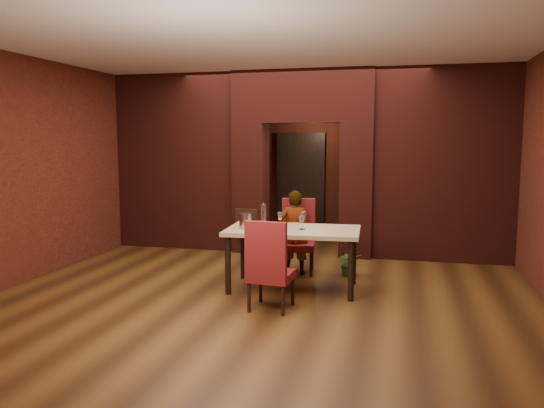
{
  "coord_description": "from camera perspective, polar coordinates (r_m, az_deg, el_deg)",
  "views": [
    {
      "loc": [
        1.73,
        -7.16,
        2.01
      ],
      "look_at": [
        -0.06,
        0.0,
        1.11
      ],
      "focal_mm": 35.0,
      "sensor_mm": 36.0,
      "label": 1
    }
  ],
  "objects": [
    {
      "name": "pillar_right",
      "position": [
        9.23,
        9.12,
        1.49
      ],
      "size": [
        0.55,
        0.55,
        2.3
      ],
      "primitive_type": "cube",
      "color": "maroon",
      "rests_on": "ground"
    },
    {
      "name": "wall_front",
      "position": [
        3.62,
        -14.56,
        0.18
      ],
      "size": [
        7.0,
        0.04,
        3.2
      ],
      "primitive_type": "cube",
      "color": "maroon",
      "rests_on": "ground"
    },
    {
      "name": "vent_panel",
      "position": [
        9.37,
        -2.77,
        -2.05
      ],
      "size": [
        0.4,
        0.03,
        0.5
      ],
      "primitive_type": "cube",
      "color": "brown",
      "rests_on": "ground"
    },
    {
      "name": "chair_far",
      "position": [
        8.01,
        2.77,
        -3.53
      ],
      "size": [
        0.57,
        0.57,
        1.12
      ],
      "primitive_type": "cube",
      "rotation": [
        0.0,
        0.0,
        0.13
      ],
      "color": "maroon",
      "rests_on": "ground"
    },
    {
      "name": "ceiling",
      "position": [
        7.46,
        0.45,
        16.1
      ],
      "size": [
        7.0,
        8.0,
        0.04
      ],
      "primitive_type": "cube",
      "color": "silver",
      "rests_on": "ground"
    },
    {
      "name": "wine_glass_a",
      "position": [
        7.26,
        0.87,
        -1.67
      ],
      "size": [
        0.08,
        0.08,
        0.2
      ],
      "primitive_type": null,
      "color": "white",
      "rests_on": "dining_table"
    },
    {
      "name": "wine_bucket",
      "position": [
        7.13,
        -2.88,
        -1.81
      ],
      "size": [
        0.17,
        0.17,
        0.2
      ],
      "primitive_type": "cylinder",
      "color": "#ACACB3",
      "rests_on": "dining_table"
    },
    {
      "name": "lintel",
      "position": [
        9.35,
        3.38,
        11.45
      ],
      "size": [
        2.45,
        0.55,
        0.9
      ],
      "primitive_type": "cube",
      "color": "maroon",
      "rests_on": "ground"
    },
    {
      "name": "wine_glass_c",
      "position": [
        7.03,
        3.22,
        -1.98
      ],
      "size": [
        0.08,
        0.08,
        0.19
      ],
      "primitive_type": null,
      "color": "white",
      "rests_on": "dining_table"
    },
    {
      "name": "floor",
      "position": [
        7.63,
        0.43,
        -8.35
      ],
      "size": [
        8.0,
        8.0,
        0.0
      ],
      "primitive_type": "plane",
      "color": "#4D2E13",
      "rests_on": "ground"
    },
    {
      "name": "wing_wall_right",
      "position": [
        9.19,
        18.0,
        4.03
      ],
      "size": [
        2.28,
        0.35,
        3.2
      ],
      "primitive_type": "cube",
      "color": "maroon",
      "rests_on": "ground"
    },
    {
      "name": "wing_wall_left",
      "position": [
        10.04,
        -10.08,
        4.47
      ],
      "size": [
        2.28,
        0.35,
        3.2
      ],
      "primitive_type": "cube",
      "color": "maroon",
      "rests_on": "ground"
    },
    {
      "name": "wall_left",
      "position": [
        8.87,
        -22.16,
        3.76
      ],
      "size": [
        0.04,
        8.0,
        3.2
      ],
      "primitive_type": "cube",
      "color": "maroon",
      "rests_on": "ground"
    },
    {
      "name": "water_bottle",
      "position": [
        7.37,
        -0.92,
        -1.08
      ],
      "size": [
        0.07,
        0.07,
        0.31
      ],
      "primitive_type": "cylinder",
      "color": "white",
      "rests_on": "dining_table"
    },
    {
      "name": "wall_back",
      "position": [
        11.3,
        5.22,
        4.81
      ],
      "size": [
        7.0,
        0.04,
        3.2
      ],
      "primitive_type": "cube",
      "color": "maroon",
      "rests_on": "ground"
    },
    {
      "name": "rear_door",
      "position": [
        11.34,
        3.14,
        2.06
      ],
      "size": [
        0.9,
        0.08,
        2.1
      ],
      "primitive_type": "cube",
      "color": "black",
      "rests_on": "ground"
    },
    {
      "name": "potted_plant",
      "position": [
        8.01,
        8.3,
        -6.22
      ],
      "size": [
        0.45,
        0.42,
        0.4
      ],
      "primitive_type": "imported",
      "rotation": [
        0.0,
        0.0,
        0.36
      ],
      "color": "#255F1D",
      "rests_on": "ground"
    },
    {
      "name": "tasting_sheet",
      "position": [
        6.93,
        0.1,
        -2.89
      ],
      "size": [
        0.35,
        0.28,
        0.0
      ],
      "primitive_type": "cube",
      "rotation": [
        0.0,
        0.0,
        -0.16
      ],
      "color": "silver",
      "rests_on": "dining_table"
    },
    {
      "name": "wine_glass_b",
      "position": [
        7.04,
        3.33,
        -1.81
      ],
      "size": [
        0.09,
        0.09,
        0.23
      ],
      "primitive_type": null,
      "color": "white",
      "rests_on": "dining_table"
    },
    {
      "name": "rear_door_frame",
      "position": [
        11.3,
        3.1,
        2.04
      ],
      "size": [
        1.02,
        0.04,
        2.22
      ],
      "primitive_type": "cube",
      "color": "black",
      "rests_on": "ground"
    },
    {
      "name": "chair_near",
      "position": [
        6.32,
        -0.08,
        -6.5
      ],
      "size": [
        0.53,
        0.53,
        1.09
      ],
      "primitive_type": "cube",
      "rotation": [
        0.0,
        0.0,
        3.07
      ],
      "color": "maroon",
      "rests_on": "ground"
    },
    {
      "name": "pillar_left",
      "position": [
        9.58,
        -2.28,
        1.76
      ],
      "size": [
        0.55,
        0.55,
        2.3
      ],
      "primitive_type": "cube",
      "color": "maroon",
      "rests_on": "ground"
    },
    {
      "name": "person_seated",
      "position": [
        7.96,
        2.45,
        -3.05
      ],
      "size": [
        0.47,
        0.32,
        1.27
      ],
      "primitive_type": "imported",
      "rotation": [
        0.0,
        0.0,
        3.11
      ],
      "color": "white",
      "rests_on": "ground"
    },
    {
      "name": "dining_table",
      "position": [
        7.19,
        2.27,
        -5.92
      ],
      "size": [
        1.82,
        1.09,
        0.83
      ],
      "primitive_type": "cube",
      "rotation": [
        0.0,
        0.0,
        0.06
      ],
      "color": "tan",
      "rests_on": "ground"
    }
  ]
}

